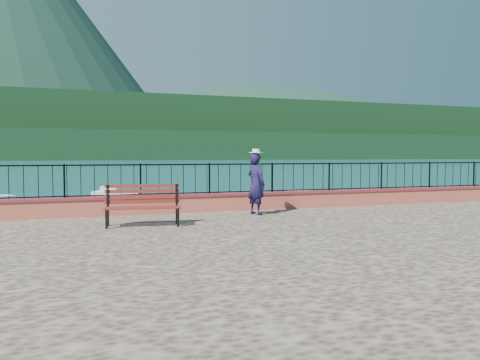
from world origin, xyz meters
TOP-DOWN VIEW (x-y plane):
  - ground at (0.00, 0.00)m, footprint 2000.00×2000.00m
  - promenade at (0.00, -6.00)m, footprint 30.00×20.00m
  - parapet at (0.00, 3.70)m, footprint 28.00×0.46m
  - railing at (0.00, 3.70)m, footprint 27.00×0.05m
  - dock at (-2.00, 12.00)m, footprint 2.00×16.00m
  - far_forest at (0.00, 300.00)m, footprint 900.00×60.00m
  - foothills at (0.00, 360.00)m, footprint 900.00×120.00m
  - companion_hill at (220.00, 560.00)m, footprint 448.00×384.00m
  - park_bench at (-2.77, 1.24)m, footprint 1.99×0.88m
  - person at (0.84, 2.48)m, footprint 0.67×0.81m
  - hat at (0.84, 2.48)m, footprint 0.44×0.44m
  - boat_2 at (9.40, 16.22)m, footprint 3.39×3.16m
  - boat_3 at (-7.90, 18.29)m, footprint 4.09×2.95m
  - boat_4 at (-1.67, 23.98)m, footprint 3.48×2.05m

SIDE VIEW (x-z plane):
  - ground at x=0.00m, z-range 0.00..0.00m
  - companion_hill at x=220.00m, z-range -90.00..90.00m
  - dock at x=-2.00m, z-range 0.00..0.30m
  - boat_2 at x=9.40m, z-range 0.00..0.80m
  - boat_3 at x=-7.90m, z-range 0.00..0.80m
  - boat_4 at x=-1.67m, z-range 0.00..0.80m
  - promenade at x=0.00m, z-range 0.00..1.20m
  - parapet at x=0.00m, z-range 1.20..1.78m
  - park_bench at x=-2.77m, z-range 0.98..2.05m
  - person at x=0.84m, z-range 1.20..3.10m
  - railing at x=0.00m, z-range 1.78..2.73m
  - hat at x=0.84m, z-range 3.10..3.22m
  - far_forest at x=0.00m, z-range 0.00..18.00m
  - foothills at x=0.00m, z-range 0.00..44.00m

